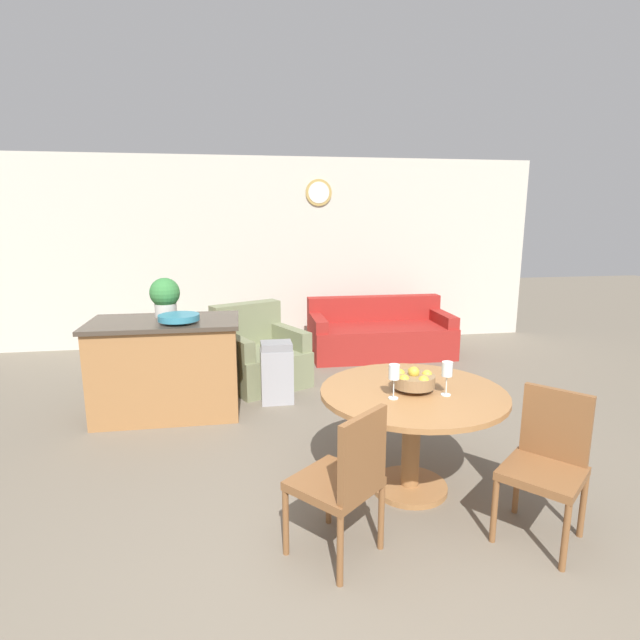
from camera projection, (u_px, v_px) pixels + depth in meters
The scene contains 14 objects.
ground_plane at pixel (342, 610), 2.43m from camera, with size 24.00×24.00×0.00m, color #706656.
wall_back at pixel (269, 252), 7.29m from camera, with size 8.00×0.09×2.70m.
dining_table at pixel (412, 413), 3.38m from camera, with size 1.25×1.25×0.73m.
dining_chair_near_left at pixel (345, 477), 2.71m from camera, with size 0.59×0.59×0.88m.
dining_chair_near_right at pixel (547, 458), 2.92m from camera, with size 0.59×0.59×0.88m.
fruit_bowl at pixel (414, 380), 3.33m from camera, with size 0.28×0.28×0.17m.
wine_glass_left at pixel (394, 373), 3.17m from camera, with size 0.07×0.07×0.23m.
wine_glass_right at pixel (447, 370), 3.23m from camera, with size 0.07×0.07×0.23m.
kitchen_island at pixel (167, 367), 4.75m from camera, with size 1.37×0.77×0.92m.
teal_bowl at pixel (179, 318), 4.53m from camera, with size 0.37×0.37×0.08m.
potted_plant at pixel (165, 296), 4.78m from camera, with size 0.28×0.28×0.38m.
trash_bin at pixel (277, 372), 5.08m from camera, with size 0.32×0.26×0.63m.
couch at pixel (379, 335), 6.83m from camera, with size 1.90×0.92×0.76m.
armchair at pixel (259, 357), 5.67m from camera, with size 1.14×1.17×0.88m.
Camera 1 is at (-0.44, -2.04, 1.88)m, focal length 28.00 mm.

